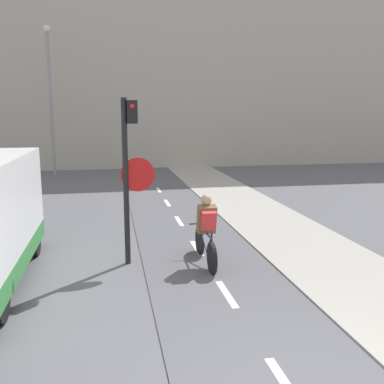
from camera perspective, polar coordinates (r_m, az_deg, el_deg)
building_row_background at (r=26.20m, az=-7.10°, el=16.99°), size 60.00×5.20×11.99m
traffic_light_pole at (r=8.43m, az=-8.32°, el=3.77°), size 0.67×0.25×3.29m
street_lamp_far at (r=21.97m, az=-18.41°, el=13.28°), size 0.36×0.36×7.02m
cyclist_near at (r=8.52m, az=1.91°, el=-5.22°), size 0.46×1.74×1.44m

